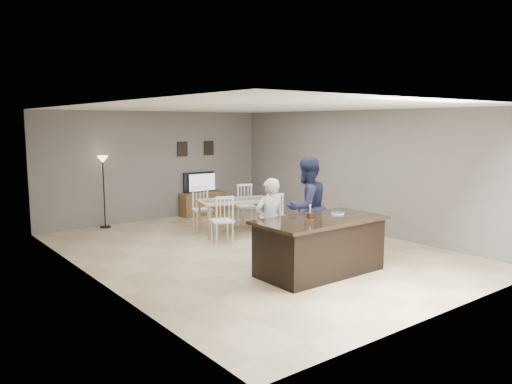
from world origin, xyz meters
TOP-DOWN VIEW (x-y plane):
  - floor at (0.00, 0.00)m, footprint 8.00×8.00m
  - room_shell at (0.00, 0.00)m, footprint 8.00×8.00m
  - kitchen_island at (0.00, -1.80)m, footprint 2.15×1.10m
  - tv_console at (1.20, 3.77)m, footprint 1.20×0.40m
  - television at (1.20, 3.84)m, footprint 0.91×0.12m
  - tv_screen_glow at (1.20, 3.76)m, footprint 0.78×0.00m
  - picture_frames at (1.15, 3.98)m, footprint 1.10×0.02m
  - doorway at (-2.99, -2.30)m, footprint 0.00×2.10m
  - woman at (-0.33, -0.93)m, footprint 0.60×0.45m
  - man at (0.52, -0.93)m, footprint 0.89×0.70m
  - birthday_cake at (-0.17, -1.75)m, footprint 0.15×0.15m
  - plate_stack at (0.50, -1.71)m, footprint 0.23×0.23m
  - dining_table at (0.61, 1.42)m, footprint 1.94×2.14m
  - floor_lamp at (-1.43, 3.79)m, footprint 0.25×0.25m

SIDE VIEW (x-z plane):
  - floor at x=0.00m, z-range 0.00..0.00m
  - tv_console at x=1.20m, z-range 0.00..0.60m
  - kitchen_island at x=0.00m, z-range 0.00..0.90m
  - dining_table at x=0.61m, z-range 0.13..1.11m
  - woman at x=-0.33m, z-range 0.00..1.49m
  - television at x=1.20m, z-range 0.60..1.13m
  - tv_screen_glow at x=1.20m, z-range 0.48..1.26m
  - man at x=0.52m, z-range 0.00..1.81m
  - plate_stack at x=0.50m, z-range 0.90..0.94m
  - birthday_cake at x=-0.17m, z-range 0.84..1.07m
  - doorway at x=-2.99m, z-range -0.07..2.58m
  - floor_lamp at x=-1.43m, z-range 0.46..2.13m
  - room_shell at x=0.00m, z-range -2.32..5.68m
  - picture_frames at x=1.15m, z-range 1.56..1.94m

